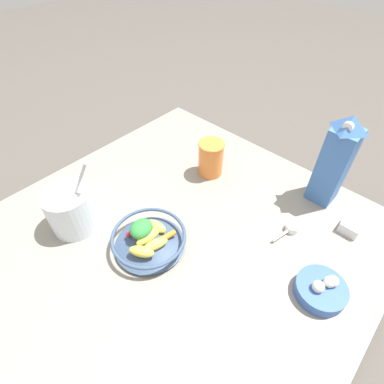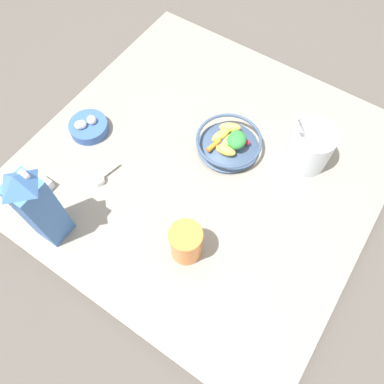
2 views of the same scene
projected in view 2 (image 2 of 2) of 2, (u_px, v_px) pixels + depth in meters
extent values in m
plane|color=#4C4742|center=(204.00, 170.00, 1.23)|extent=(6.00, 6.00, 0.00)
cube|color=gray|center=(205.00, 167.00, 1.21)|extent=(1.05, 1.05, 0.05)
cylinder|color=#384C6B|center=(228.00, 148.00, 1.21)|extent=(0.11, 0.11, 0.01)
cone|color=#384C6B|center=(229.00, 143.00, 1.19)|extent=(0.20, 0.20, 0.04)
torus|color=#384C6B|center=(229.00, 140.00, 1.17)|extent=(0.21, 0.21, 0.01)
ellipsoid|color=#EFD64C|center=(226.00, 150.00, 1.15)|extent=(0.07, 0.04, 0.03)
ellipsoid|color=#EFD64C|center=(229.00, 140.00, 1.17)|extent=(0.03, 0.08, 0.03)
ellipsoid|color=#EFD64C|center=(230.00, 127.00, 1.20)|extent=(0.07, 0.06, 0.03)
ellipsoid|color=#EFD64C|center=(221.00, 135.00, 1.18)|extent=(0.05, 0.08, 0.03)
cylinder|color=orange|center=(215.00, 146.00, 1.17)|extent=(0.03, 0.06, 0.02)
sphere|color=red|center=(233.00, 147.00, 1.17)|extent=(0.01, 0.01, 0.01)
sphere|color=red|center=(238.00, 129.00, 1.20)|extent=(0.01, 0.01, 0.01)
sphere|color=red|center=(248.00, 142.00, 1.18)|extent=(0.02, 0.02, 0.02)
sphere|color=red|center=(224.00, 151.00, 1.16)|extent=(0.01, 0.01, 0.01)
ellipsoid|color=#2D7F38|center=(237.00, 140.00, 1.15)|extent=(0.07, 0.08, 0.04)
cube|color=#3D6BB2|center=(41.00, 210.00, 0.97)|extent=(0.08, 0.08, 0.26)
pyramid|color=#3D6BB2|center=(16.00, 181.00, 0.83)|extent=(0.08, 0.08, 0.04)
cylinder|color=white|center=(24.00, 175.00, 0.84)|extent=(0.03, 0.01, 0.03)
cylinder|color=silver|center=(309.00, 147.00, 1.13)|extent=(0.13, 0.13, 0.13)
cylinder|color=white|center=(315.00, 137.00, 1.08)|extent=(0.12, 0.12, 0.02)
cylinder|color=silver|center=(304.00, 132.00, 1.05)|extent=(0.07, 0.07, 0.17)
ellipsoid|color=silver|center=(298.00, 117.00, 0.97)|extent=(0.02, 0.02, 0.01)
cylinder|color=orange|center=(186.00, 243.00, 0.99)|extent=(0.09, 0.09, 0.13)
torus|color=orange|center=(186.00, 235.00, 0.94)|extent=(0.09, 0.09, 0.01)
cube|color=silver|center=(41.00, 186.00, 1.13)|extent=(0.05, 0.05, 0.03)
cube|color=brown|center=(41.00, 187.00, 1.13)|extent=(0.05, 0.05, 0.02)
cylinder|color=white|center=(98.00, 180.00, 1.15)|extent=(0.04, 0.04, 0.02)
cylinder|color=white|center=(111.00, 170.00, 1.16)|extent=(0.02, 0.06, 0.01)
cylinder|color=#3356A3|center=(89.00, 127.00, 1.23)|extent=(0.13, 0.13, 0.03)
sphere|color=silver|center=(91.00, 120.00, 1.21)|extent=(0.03, 0.03, 0.03)
sphere|color=silver|center=(79.00, 125.00, 1.20)|extent=(0.03, 0.03, 0.03)
sphere|color=silver|center=(82.00, 124.00, 1.20)|extent=(0.03, 0.03, 0.03)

